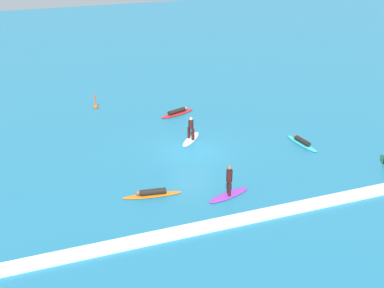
{
  "coord_description": "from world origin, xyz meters",
  "views": [
    {
      "loc": [
        -11.71,
        -29.96,
        14.44
      ],
      "look_at": [
        0.0,
        0.0,
        0.5
      ],
      "focal_mm": 50.77,
      "sensor_mm": 36.0,
      "label": 1
    }
  ],
  "objects": [
    {
      "name": "surfer_on_red_board",
      "position": [
        1.47,
        6.87,
        0.14
      ],
      "size": [
        3.17,
        1.81,
        0.42
      ],
      "rotation": [
        0.0,
        0.0,
        0.36
      ],
      "color": "red",
      "rests_on": "ground_plane"
    },
    {
      "name": "ground_plane",
      "position": [
        0.0,
        0.0,
        0.0
      ],
      "size": [
        120.0,
        120.0,
        0.0
      ],
      "primitive_type": "plane",
      "color": "teal",
      "rests_on": "ground"
    },
    {
      "name": "wave_crest",
      "position": [
        0.0,
        -8.92,
        0.09
      ],
      "size": [
        25.67,
        0.9,
        0.18
      ],
      "primitive_type": "cube",
      "color": "white",
      "rests_on": "ground_plane"
    },
    {
      "name": "surfer_on_purple_board",
      "position": [
        -0.3,
        -6.32,
        0.49
      ],
      "size": [
        2.85,
        1.48,
        1.83
      ],
      "rotation": [
        0.0,
        0.0,
        0.31
      ],
      "color": "purple",
      "rests_on": "ground_plane"
    },
    {
      "name": "marker_buoy",
      "position": [
        -4.07,
        10.48,
        0.18
      ],
      "size": [
        0.38,
        0.38,
        1.2
      ],
      "color": "#E55119",
      "rests_on": "ground_plane"
    },
    {
      "name": "surfer_on_teal_board",
      "position": [
        7.25,
        -1.64,
        0.15
      ],
      "size": [
        0.83,
        3.2,
        0.42
      ],
      "rotation": [
        0.0,
        0.0,
        1.65
      ],
      "color": "#33C6CC",
      "rests_on": "ground_plane"
    },
    {
      "name": "surfer_on_orange_board",
      "position": [
        -4.23,
        -4.78,
        0.15
      ],
      "size": [
        3.35,
        1.07,
        0.41
      ],
      "rotation": [
        0.0,
        0.0,
        3.0
      ],
      "color": "orange",
      "rests_on": "ground_plane"
    },
    {
      "name": "surfer_on_white_board",
      "position": [
        0.62,
        1.78,
        0.47
      ],
      "size": [
        2.26,
        2.5,
        1.63
      ],
      "rotation": [
        0.0,
        0.0,
        0.86
      ],
      "color": "white",
      "rests_on": "ground_plane"
    }
  ]
}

